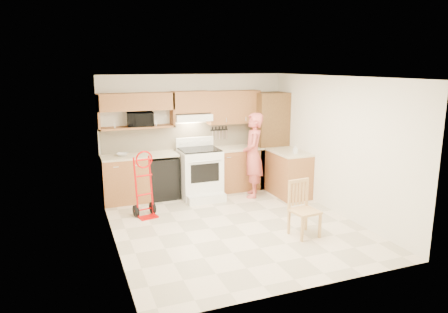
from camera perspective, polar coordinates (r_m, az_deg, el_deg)
floor at (r=7.24m, az=1.45°, el=-9.42°), size 4.00×4.50×0.02m
ceiling at (r=6.72m, az=1.57°, el=10.95°), size 4.00×4.50×0.02m
wall_back at (r=8.96m, az=-4.07°, el=3.21°), size 4.00×0.02×2.50m
wall_front at (r=4.93m, az=11.72°, el=-4.78°), size 4.00×0.02×2.50m
wall_left at (r=6.38m, az=-15.39°, el=-1.00°), size 0.02×4.50×2.50m
wall_right at (r=7.85m, az=15.18°, el=1.48°), size 0.02×4.50×2.50m
backsplash at (r=8.94m, az=-4.02°, el=2.87°), size 3.92×0.03×0.55m
lower_cab_left at (r=8.51m, az=-13.40°, el=-3.12°), size 0.90×0.60×0.90m
dishwasher at (r=8.64m, az=-8.46°, el=-2.85°), size 0.60×0.60×0.85m
lower_cab_right at (r=9.11m, az=1.58°, el=-1.74°), size 1.14×0.60×0.90m
countertop_left at (r=8.44m, az=-11.55°, el=0.13°), size 1.50×0.63×0.04m
countertop_right at (r=9.01m, az=1.59°, el=1.16°), size 1.14×0.63×0.04m
cab_return_right at (r=8.80m, az=8.84°, el=-2.42°), size 0.60×1.00×0.90m
countertop_return at (r=8.69m, az=8.94°, el=0.58°), size 0.63×1.00×0.04m
pantry_tall at (r=9.33m, az=6.25°, el=2.29°), size 0.70×0.60×2.10m
upper_cab_left at (r=8.42m, az=-12.02°, el=7.38°), size 1.50×0.33×0.34m
upper_shelf_mw at (r=8.47m, az=-11.86°, el=3.95°), size 1.50×0.33×0.04m
upper_cab_center at (r=8.67m, az=-4.56°, el=7.49°), size 0.76×0.33×0.44m
upper_cab_right at (r=9.00m, az=1.29°, el=6.82°), size 1.14×0.33×0.70m
range_hood at (r=8.64m, az=-4.40°, el=5.41°), size 0.76×0.46×0.14m
knife_strip at (r=9.08m, az=-0.65°, el=3.31°), size 0.40×0.05×0.29m
microwave at (r=8.46m, az=-11.44°, el=5.06°), size 0.54×0.39×0.28m
range at (r=8.51m, az=-3.24°, el=-1.74°), size 0.82×1.07×1.20m
person at (r=8.54m, az=4.02°, el=0.17°), size 0.64×0.75×1.75m
hand_truck at (r=7.56m, az=-10.77°, el=-4.20°), size 0.50×0.48×1.09m
dining_chair at (r=6.76m, az=11.04°, el=-7.11°), size 0.45×0.48×0.90m
soap_bottle at (r=8.47m, az=9.77°, el=0.97°), size 0.09×0.09×0.17m
bowl at (r=8.38m, az=-13.78°, el=0.27°), size 0.28×0.28×0.05m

